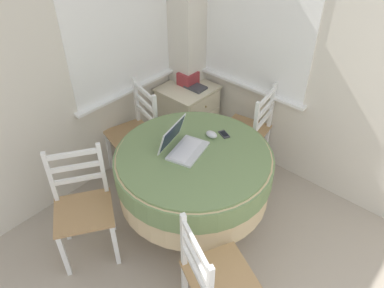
{
  "coord_description": "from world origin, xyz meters",
  "views": [
    {
      "loc": [
        -0.79,
        0.58,
        2.51
      ],
      "look_at": [
        0.98,
        2.16,
        0.67
      ],
      "focal_mm": 35.0,
      "sensor_mm": 36.0,
      "label": 1
    }
  ],
  "objects_px": {
    "computer_mouse": "(211,134)",
    "dining_chair_near_right_window": "(248,132)",
    "cell_phone": "(224,134)",
    "corner_cabinet": "(188,115)",
    "round_dining_table": "(194,171)",
    "dining_chair_near_back_window": "(135,134)",
    "storage_box": "(188,78)",
    "book_on_cabinet": "(196,87)",
    "laptop": "(182,145)",
    "dining_chair_left_flank": "(83,207)",
    "dining_chair_camera_near": "(215,280)"
  },
  "relations": [
    {
      "from": "dining_chair_near_right_window",
      "to": "dining_chair_left_flank",
      "type": "relative_size",
      "value": 1.0
    },
    {
      "from": "computer_mouse",
      "to": "storage_box",
      "type": "height_order",
      "value": "computer_mouse"
    },
    {
      "from": "cell_phone",
      "to": "book_on_cabinet",
      "type": "relative_size",
      "value": 0.57
    },
    {
      "from": "book_on_cabinet",
      "to": "computer_mouse",
      "type": "bearing_deg",
      "value": -131.39
    },
    {
      "from": "book_on_cabinet",
      "to": "storage_box",
      "type": "bearing_deg",
      "value": 81.14
    },
    {
      "from": "laptop",
      "to": "computer_mouse",
      "type": "relative_size",
      "value": 3.86
    },
    {
      "from": "dining_chair_camera_near",
      "to": "dining_chair_left_flank",
      "type": "bearing_deg",
      "value": 99.16
    },
    {
      "from": "computer_mouse",
      "to": "dining_chair_near_right_window",
      "type": "bearing_deg",
      "value": 3.77
    },
    {
      "from": "dining_chair_camera_near",
      "to": "corner_cabinet",
      "type": "bearing_deg",
      "value": 46.75
    },
    {
      "from": "dining_chair_camera_near",
      "to": "book_on_cabinet",
      "type": "relative_size",
      "value": 4.51
    },
    {
      "from": "storage_box",
      "to": "laptop",
      "type": "bearing_deg",
      "value": -139.97
    },
    {
      "from": "storage_box",
      "to": "dining_chair_left_flank",
      "type": "bearing_deg",
      "value": -165.36
    },
    {
      "from": "round_dining_table",
      "to": "storage_box",
      "type": "bearing_deg",
      "value": 43.99
    },
    {
      "from": "laptop",
      "to": "dining_chair_near_right_window",
      "type": "height_order",
      "value": "laptop"
    },
    {
      "from": "round_dining_table",
      "to": "dining_chair_near_right_window",
      "type": "height_order",
      "value": "dining_chair_near_right_window"
    },
    {
      "from": "book_on_cabinet",
      "to": "dining_chair_near_right_window",
      "type": "bearing_deg",
      "value": -91.37
    },
    {
      "from": "dining_chair_camera_near",
      "to": "corner_cabinet",
      "type": "relative_size",
      "value": 1.38
    },
    {
      "from": "dining_chair_near_back_window",
      "to": "computer_mouse",
      "type": "bearing_deg",
      "value": -82.16
    },
    {
      "from": "dining_chair_left_flank",
      "to": "computer_mouse",
      "type": "bearing_deg",
      "value": -22.48
    },
    {
      "from": "laptop",
      "to": "dining_chair_near_back_window",
      "type": "relative_size",
      "value": 0.42
    },
    {
      "from": "corner_cabinet",
      "to": "dining_chair_left_flank",
      "type": "bearing_deg",
      "value": -166.51
    },
    {
      "from": "dining_chair_near_back_window",
      "to": "dining_chair_near_right_window",
      "type": "height_order",
      "value": "same"
    },
    {
      "from": "round_dining_table",
      "to": "dining_chair_camera_near",
      "type": "relative_size",
      "value": 1.32
    },
    {
      "from": "dining_chair_camera_near",
      "to": "cell_phone",
      "type": "bearing_deg",
      "value": 35.57
    },
    {
      "from": "computer_mouse",
      "to": "dining_chair_camera_near",
      "type": "distance_m",
      "value": 1.11
    },
    {
      "from": "dining_chair_near_back_window",
      "to": "dining_chair_camera_near",
      "type": "xyz_separation_m",
      "value": [
        -0.69,
        -1.51,
        0.0
      ]
    },
    {
      "from": "dining_chair_near_right_window",
      "to": "corner_cabinet",
      "type": "bearing_deg",
      "value": 92.07
    },
    {
      "from": "laptop",
      "to": "book_on_cabinet",
      "type": "relative_size",
      "value": 1.9
    },
    {
      "from": "dining_chair_left_flank",
      "to": "corner_cabinet",
      "type": "distance_m",
      "value": 1.62
    },
    {
      "from": "laptop",
      "to": "dining_chair_near_right_window",
      "type": "relative_size",
      "value": 0.42
    },
    {
      "from": "dining_chair_near_right_window",
      "to": "corner_cabinet",
      "type": "xyz_separation_m",
      "value": [
        -0.03,
        0.74,
        -0.12
      ]
    },
    {
      "from": "round_dining_table",
      "to": "corner_cabinet",
      "type": "relative_size",
      "value": 1.83
    },
    {
      "from": "dining_chair_near_back_window",
      "to": "book_on_cabinet",
      "type": "relative_size",
      "value": 4.51
    },
    {
      "from": "dining_chair_near_back_window",
      "to": "dining_chair_near_right_window",
      "type": "bearing_deg",
      "value": -46.78
    },
    {
      "from": "dining_chair_near_back_window",
      "to": "book_on_cabinet",
      "type": "xyz_separation_m",
      "value": [
        0.74,
        -0.1,
        0.22
      ]
    },
    {
      "from": "cell_phone",
      "to": "corner_cabinet",
      "type": "relative_size",
      "value": 0.18
    },
    {
      "from": "dining_chair_near_right_window",
      "to": "cell_phone",
      "type": "bearing_deg",
      "value": -169.52
    },
    {
      "from": "dining_chair_camera_near",
      "to": "storage_box",
      "type": "relative_size",
      "value": 5.09
    },
    {
      "from": "round_dining_table",
      "to": "dining_chair_camera_near",
      "type": "distance_m",
      "value": 0.88
    },
    {
      "from": "corner_cabinet",
      "to": "dining_chair_near_right_window",
      "type": "bearing_deg",
      "value": -87.93
    },
    {
      "from": "dining_chair_near_back_window",
      "to": "dining_chair_left_flank",
      "type": "distance_m",
      "value": 0.96
    },
    {
      "from": "round_dining_table",
      "to": "dining_chair_near_right_window",
      "type": "distance_m",
      "value": 0.87
    },
    {
      "from": "cell_phone",
      "to": "book_on_cabinet",
      "type": "height_order",
      "value": "cell_phone"
    },
    {
      "from": "cell_phone",
      "to": "corner_cabinet",
      "type": "xyz_separation_m",
      "value": [
        0.5,
        0.84,
        -0.43
      ]
    },
    {
      "from": "corner_cabinet",
      "to": "storage_box",
      "type": "distance_m",
      "value": 0.4
    },
    {
      "from": "round_dining_table",
      "to": "book_on_cabinet",
      "type": "relative_size",
      "value": 5.97
    },
    {
      "from": "round_dining_table",
      "to": "laptop",
      "type": "relative_size",
      "value": 3.15
    },
    {
      "from": "corner_cabinet",
      "to": "round_dining_table",
      "type": "bearing_deg",
      "value": -135.67
    },
    {
      "from": "round_dining_table",
      "to": "dining_chair_near_back_window",
      "type": "relative_size",
      "value": 1.32
    },
    {
      "from": "corner_cabinet",
      "to": "storage_box",
      "type": "relative_size",
      "value": 3.68
    }
  ]
}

